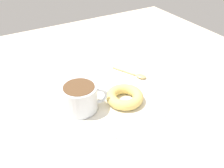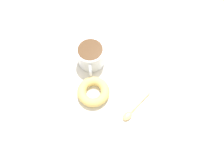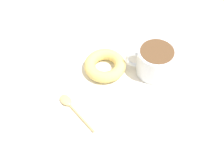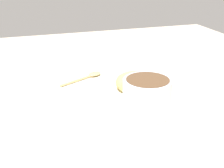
# 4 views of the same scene
# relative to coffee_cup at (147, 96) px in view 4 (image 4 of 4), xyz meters

# --- Properties ---
(ground_plane) EXTENTS (1.20, 1.20, 0.02)m
(ground_plane) POSITION_rel_coffee_cup_xyz_m (0.03, -0.14, -0.05)
(ground_plane) COLOR beige
(napkin) EXTENTS (0.35, 0.35, 0.00)m
(napkin) POSITION_rel_coffee_cup_xyz_m (0.03, -0.12, -0.04)
(napkin) COLOR white
(napkin) RESTS_ON ground_plane
(coffee_cup) EXTENTS (0.10, 0.12, 0.07)m
(coffee_cup) POSITION_rel_coffee_cup_xyz_m (0.00, 0.00, 0.00)
(coffee_cup) COLOR silver
(coffee_cup) RESTS_ON napkin
(donut) EXTENTS (0.11, 0.11, 0.03)m
(donut) POSITION_rel_coffee_cup_xyz_m (-0.03, -0.12, -0.02)
(donut) COLOR #E5C66B
(donut) RESTS_ON napkin
(spoon) EXTENTS (0.12, 0.07, 0.01)m
(spoon) POSITION_rel_coffee_cup_xyz_m (0.06, -0.22, -0.03)
(spoon) COLOR #D8B772
(spoon) RESTS_ON napkin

